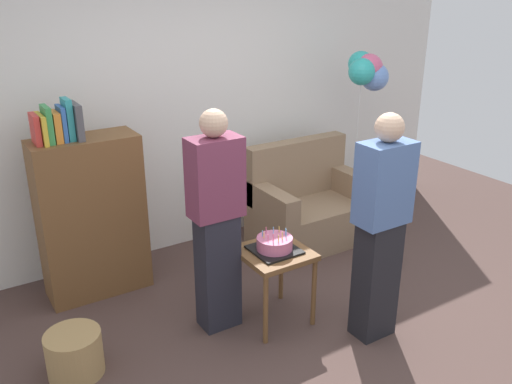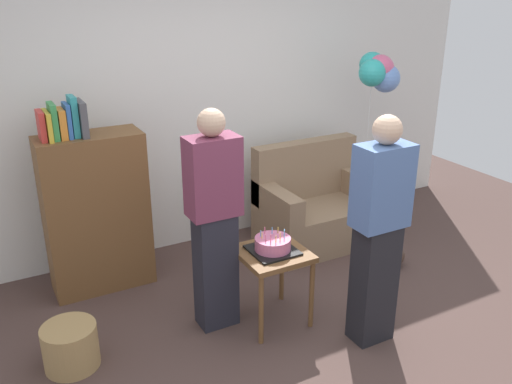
{
  "view_description": "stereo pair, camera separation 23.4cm",
  "coord_description": "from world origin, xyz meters",
  "px_view_note": "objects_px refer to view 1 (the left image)",
  "views": [
    {
      "loc": [
        -2.12,
        -2.44,
        2.41
      ],
      "look_at": [
        -0.14,
        0.71,
        0.95
      ],
      "focal_mm": 38.34,
      "sensor_mm": 36.0,
      "label": 1
    },
    {
      "loc": [
        -1.92,
        -2.56,
        2.41
      ],
      "look_at": [
        -0.14,
        0.71,
        0.95
      ],
      "focal_mm": 38.34,
      "sensor_mm": 36.0,
      "label": 2
    }
  ],
  "objects_px": {
    "birthday_cake": "(275,244)",
    "person_blowing_candles": "(216,222)",
    "person_holding_cake": "(380,229)",
    "handbag": "(386,254)",
    "balloon_bunch": "(367,70)",
    "side_table": "(274,261)",
    "wicker_basket": "(74,354)",
    "bookshelf": "(91,214)",
    "couch": "(308,207)"
  },
  "relations": [
    {
      "from": "side_table",
      "to": "wicker_basket",
      "type": "distance_m",
      "value": 1.48
    },
    {
      "from": "bookshelf",
      "to": "handbag",
      "type": "bearing_deg",
      "value": -22.32
    },
    {
      "from": "side_table",
      "to": "birthday_cake",
      "type": "bearing_deg",
      "value": -16.47
    },
    {
      "from": "balloon_bunch",
      "to": "wicker_basket",
      "type": "bearing_deg",
      "value": -166.41
    },
    {
      "from": "birthday_cake",
      "to": "person_blowing_candles",
      "type": "distance_m",
      "value": 0.46
    },
    {
      "from": "couch",
      "to": "balloon_bunch",
      "type": "height_order",
      "value": "balloon_bunch"
    },
    {
      "from": "couch",
      "to": "side_table",
      "type": "bearing_deg",
      "value": -137.34
    },
    {
      "from": "birthday_cake",
      "to": "person_holding_cake",
      "type": "xyz_separation_m",
      "value": [
        0.51,
        -0.52,
        0.2
      ]
    },
    {
      "from": "birthday_cake",
      "to": "balloon_bunch",
      "type": "relative_size",
      "value": 0.18
    },
    {
      "from": "couch",
      "to": "birthday_cake",
      "type": "bearing_deg",
      "value": -137.33
    },
    {
      "from": "couch",
      "to": "balloon_bunch",
      "type": "bearing_deg",
      "value": -3.23
    },
    {
      "from": "person_blowing_candles",
      "to": "birthday_cake",
      "type": "bearing_deg",
      "value": -19.93
    },
    {
      "from": "side_table",
      "to": "handbag",
      "type": "bearing_deg",
      "value": 7.36
    },
    {
      "from": "bookshelf",
      "to": "side_table",
      "type": "bearing_deg",
      "value": -48.64
    },
    {
      "from": "bookshelf",
      "to": "wicker_basket",
      "type": "xyz_separation_m",
      "value": [
        -0.44,
        -0.95,
        -0.53
      ]
    },
    {
      "from": "birthday_cake",
      "to": "person_blowing_candles",
      "type": "height_order",
      "value": "person_blowing_candles"
    },
    {
      "from": "bookshelf",
      "to": "side_table",
      "type": "distance_m",
      "value": 1.51
    },
    {
      "from": "birthday_cake",
      "to": "balloon_bunch",
      "type": "bearing_deg",
      "value": 29.21
    },
    {
      "from": "person_blowing_candles",
      "to": "person_holding_cake",
      "type": "height_order",
      "value": "same"
    },
    {
      "from": "person_blowing_candles",
      "to": "handbag",
      "type": "bearing_deg",
      "value": 4.33
    },
    {
      "from": "birthday_cake",
      "to": "bookshelf",
      "type": "bearing_deg",
      "value": 131.36
    },
    {
      "from": "person_holding_cake",
      "to": "bookshelf",
      "type": "bearing_deg",
      "value": -60.47
    },
    {
      "from": "birthday_cake",
      "to": "wicker_basket",
      "type": "xyz_separation_m",
      "value": [
        -1.43,
        0.18,
        -0.48
      ]
    },
    {
      "from": "side_table",
      "to": "person_holding_cake",
      "type": "height_order",
      "value": "person_holding_cake"
    },
    {
      "from": "couch",
      "to": "birthday_cake",
      "type": "height_order",
      "value": "couch"
    },
    {
      "from": "person_blowing_candles",
      "to": "person_holding_cake",
      "type": "relative_size",
      "value": 1.0
    },
    {
      "from": "bookshelf",
      "to": "wicker_basket",
      "type": "distance_m",
      "value": 1.17
    },
    {
      "from": "handbag",
      "to": "person_blowing_candles",
      "type": "bearing_deg",
      "value": -179.9
    },
    {
      "from": "person_blowing_candles",
      "to": "wicker_basket",
      "type": "height_order",
      "value": "person_blowing_candles"
    },
    {
      "from": "birthday_cake",
      "to": "person_holding_cake",
      "type": "distance_m",
      "value": 0.76
    },
    {
      "from": "birthday_cake",
      "to": "handbag",
      "type": "relative_size",
      "value": 1.14
    },
    {
      "from": "person_blowing_candles",
      "to": "handbag",
      "type": "relative_size",
      "value": 5.82
    },
    {
      "from": "person_holding_cake",
      "to": "birthday_cake",
      "type": "bearing_deg",
      "value": -58.38
    },
    {
      "from": "person_blowing_candles",
      "to": "couch",
      "type": "bearing_deg",
      "value": 33.37
    },
    {
      "from": "couch",
      "to": "person_holding_cake",
      "type": "relative_size",
      "value": 0.67
    },
    {
      "from": "handbag",
      "to": "bookshelf",
      "type": "bearing_deg",
      "value": 157.68
    },
    {
      "from": "bookshelf",
      "to": "birthday_cake",
      "type": "height_order",
      "value": "bookshelf"
    },
    {
      "from": "birthday_cake",
      "to": "balloon_bunch",
      "type": "height_order",
      "value": "balloon_bunch"
    },
    {
      "from": "side_table",
      "to": "wicker_basket",
      "type": "xyz_separation_m",
      "value": [
        -1.43,
        0.18,
        -0.34
      ]
    },
    {
      "from": "handbag",
      "to": "balloon_bunch",
      "type": "relative_size",
      "value": 0.16
    },
    {
      "from": "side_table",
      "to": "person_holding_cake",
      "type": "distance_m",
      "value": 0.8
    },
    {
      "from": "couch",
      "to": "bookshelf",
      "type": "bearing_deg",
      "value": 175.32
    },
    {
      "from": "birthday_cake",
      "to": "person_blowing_candles",
      "type": "relative_size",
      "value": 0.2
    },
    {
      "from": "person_blowing_candles",
      "to": "balloon_bunch",
      "type": "distance_m",
      "value": 2.3
    },
    {
      "from": "side_table",
      "to": "handbag",
      "type": "height_order",
      "value": "side_table"
    },
    {
      "from": "person_holding_cake",
      "to": "handbag",
      "type": "bearing_deg",
      "value": -152.75
    },
    {
      "from": "bookshelf",
      "to": "birthday_cake",
      "type": "bearing_deg",
      "value": -48.64
    },
    {
      "from": "balloon_bunch",
      "to": "bookshelf",
      "type": "bearing_deg",
      "value": 175.65
    },
    {
      "from": "birthday_cake",
      "to": "wicker_basket",
      "type": "bearing_deg",
      "value": 172.9
    },
    {
      "from": "bookshelf",
      "to": "birthday_cake",
      "type": "relative_size",
      "value": 5.02
    }
  ]
}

